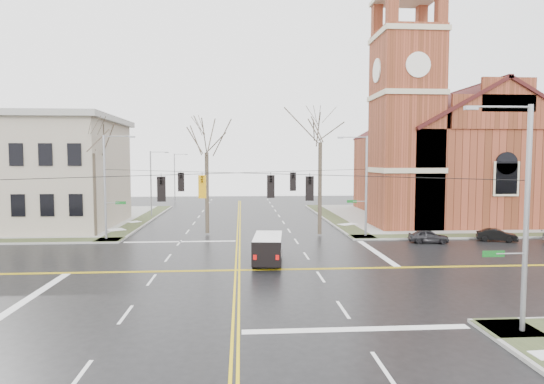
{
  "coord_description": "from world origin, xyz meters",
  "views": [
    {
      "loc": [
        0.26,
        -28.57,
        6.99
      ],
      "look_at": [
        2.62,
        6.0,
        4.57
      ],
      "focal_mm": 30.0,
      "sensor_mm": 36.0,
      "label": 1
    }
  ],
  "objects": [
    {
      "name": "span_wires",
      "position": [
        0.0,
        0.0,
        6.2
      ],
      "size": [
        23.02,
        23.02,
        0.03
      ],
      "color": "black",
      "rests_on": "ground"
    },
    {
      "name": "sidewalks",
      "position": [
        0.0,
        0.0,
        0.08
      ],
      "size": [
        80.0,
        80.0,
        0.17
      ],
      "color": "gray",
      "rests_on": "ground"
    },
    {
      "name": "streetlight_north_a",
      "position": [
        -10.65,
        28.0,
        4.47
      ],
      "size": [
        2.3,
        0.2,
        8.0
      ],
      "color": "gray",
      "rests_on": "ground"
    },
    {
      "name": "cargo_van",
      "position": [
        2.08,
        2.15,
        1.09
      ],
      "size": [
        2.39,
        5.04,
        1.85
      ],
      "rotation": [
        0.0,
        0.0,
        -0.1
      ],
      "color": "white",
      "rests_on": "ground"
    },
    {
      "name": "church",
      "position": [
        24.76,
        24.78,
        8.43
      ],
      "size": [
        24.28,
        27.48,
        27.5
      ],
      "color": "brown",
      "rests_on": "ground"
    },
    {
      "name": "signal_pole_nw",
      "position": [
        -11.32,
        11.5,
        4.95
      ],
      "size": [
        2.75,
        0.22,
        9.0
      ],
      "color": "gray",
      "rests_on": "ground"
    },
    {
      "name": "parked_car_b",
      "position": [
        22.29,
        8.86,
        0.53
      ],
      "size": [
        3.43,
        2.33,
        1.07
      ],
      "primitive_type": "imported",
      "rotation": [
        0.0,
        0.0,
        1.16
      ],
      "color": "black",
      "rests_on": "ground"
    },
    {
      "name": "road_markings",
      "position": [
        0.0,
        0.0,
        0.01
      ],
      "size": [
        100.0,
        100.0,
        0.01
      ],
      "color": "gold",
      "rests_on": "ground"
    },
    {
      "name": "ground",
      "position": [
        0.0,
        0.0,
        0.0
      ],
      "size": [
        120.0,
        120.0,
        0.0
      ],
      "primitive_type": "plane",
      "color": "black",
      "rests_on": "ground"
    },
    {
      "name": "signal_pole_se",
      "position": [
        11.32,
        -11.5,
        4.95
      ],
      "size": [
        2.75,
        0.22,
        9.0
      ],
      "color": "gray",
      "rests_on": "ground"
    },
    {
      "name": "streetlight_north_b",
      "position": [
        -10.65,
        48.0,
        4.47
      ],
      "size": [
        2.3,
        0.2,
        8.0
      ],
      "color": "gray",
      "rests_on": "ground"
    },
    {
      "name": "parked_car_a",
      "position": [
        16.09,
        8.55,
        0.56
      ],
      "size": [
        3.47,
        1.86,
        1.12
      ],
      "primitive_type": "imported",
      "rotation": [
        0.0,
        0.0,
        1.4
      ],
      "color": "black",
      "rests_on": "ground"
    },
    {
      "name": "traffic_signals",
      "position": [
        -0.0,
        -0.67,
        5.45
      ],
      "size": [
        8.21,
        8.26,
        1.3
      ],
      "color": "black",
      "rests_on": "ground"
    },
    {
      "name": "tree_nw_far",
      "position": [
        -13.0,
        13.32,
        8.11
      ],
      "size": [
        4.0,
        4.0,
        11.2
      ],
      "color": "#3C3326",
      "rests_on": "ground"
    },
    {
      "name": "civic_building_a",
      "position": [
        -22.0,
        20.0,
        5.5
      ],
      "size": [
        18.0,
        14.0,
        11.0
      ],
      "primitive_type": "cube",
      "color": "#A0917E",
      "rests_on": "ground"
    },
    {
      "name": "signal_pole_ne",
      "position": [
        11.32,
        11.5,
        4.95
      ],
      "size": [
        2.75,
        0.22,
        9.0
      ],
      "color": "gray",
      "rests_on": "ground"
    },
    {
      "name": "tree_nw_near",
      "position": [
        -2.93,
        14.07,
        8.21
      ],
      "size": [
        4.0,
        4.0,
        11.34
      ],
      "color": "#3C3326",
      "rests_on": "ground"
    },
    {
      "name": "tree_ne",
      "position": [
        7.51,
        12.79,
        9.19
      ],
      "size": [
        4.0,
        4.0,
        12.72
      ],
      "color": "#3C3326",
      "rests_on": "ground"
    }
  ]
}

